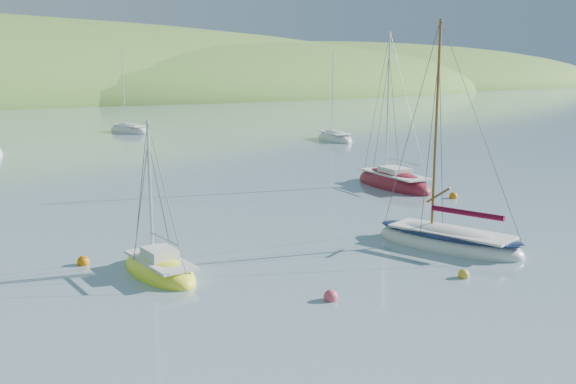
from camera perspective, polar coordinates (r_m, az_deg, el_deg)
ground at (r=24.52m, az=13.96°, el=-7.50°), size 700.00×700.00×0.00m
daysailer_white at (r=28.77m, az=14.05°, el=-4.30°), size 3.69×7.08×10.36m
sloop_red at (r=42.70m, az=9.35°, el=0.74°), size 4.08×7.72×10.87m
sailboat_yellow at (r=24.81m, az=-11.35°, el=-6.77°), size 2.11×4.84×6.32m
distant_sloop_b at (r=81.53m, az=-13.93°, el=5.29°), size 3.40×7.83×10.85m
distant_sloop_d at (r=70.34m, az=4.19°, el=4.74°), size 4.86×7.67×10.33m
mooring_buoys at (r=27.91m, az=4.50°, el=-4.70°), size 22.91×10.73×0.50m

